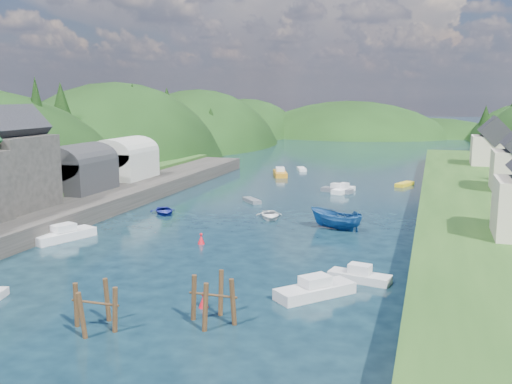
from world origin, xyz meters
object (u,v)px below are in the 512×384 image
(channel_buoy_far, at_px, (201,239))
(piling_cluster_far, at_px, (213,304))
(piling_cluster_near, at_px, (95,311))
(channel_buoy_near, at_px, (203,301))

(channel_buoy_far, bearing_deg, piling_cluster_far, -64.96)
(piling_cluster_near, bearing_deg, channel_buoy_near, 47.51)
(channel_buoy_near, bearing_deg, piling_cluster_near, -132.49)
(piling_cluster_far, height_order, channel_buoy_far, piling_cluster_far)
(piling_cluster_near, bearing_deg, piling_cluster_far, 25.72)
(piling_cluster_far, bearing_deg, channel_buoy_far, 115.04)
(piling_cluster_far, xyz_separation_m, channel_buoy_far, (-8.34, 17.85, -0.81))
(piling_cluster_near, xyz_separation_m, channel_buoy_far, (-1.71, 21.04, -0.72))
(piling_cluster_far, bearing_deg, piling_cluster_near, -154.28)
(piling_cluster_far, distance_m, channel_buoy_near, 2.90)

